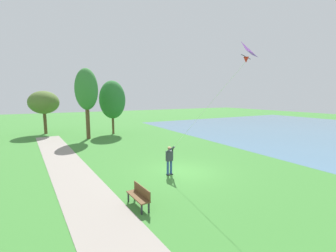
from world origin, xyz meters
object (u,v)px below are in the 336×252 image
(tree_behind_path, at_px, (86,90))
(tree_horizon_far, at_px, (44,103))
(tree_treeline_right, at_px, (112,100))
(park_bench_near_walkway, at_px, (139,195))
(person_kite_flyer, at_px, (170,158))
(flying_kite, at_px, (240,53))

(tree_behind_path, bearing_deg, tree_horizon_far, 124.10)
(tree_treeline_right, bearing_deg, park_bench_near_walkway, -102.13)
(tree_behind_path, bearing_deg, person_kite_flyer, -81.34)
(flying_kite, bearing_deg, park_bench_near_walkway, 150.68)
(tree_behind_path, distance_m, tree_horizon_far, 7.53)
(person_kite_flyer, relative_size, flying_kite, 0.36)
(flying_kite, height_order, tree_behind_path, tree_behind_path)
(park_bench_near_walkway, bearing_deg, tree_behind_path, 87.26)
(tree_horizon_far, bearing_deg, flying_kite, -74.95)
(person_kite_flyer, distance_m, tree_treeline_right, 16.92)
(park_bench_near_walkway, bearing_deg, person_kite_flyer, 42.61)
(park_bench_near_walkway, relative_size, tree_horizon_far, 0.29)
(tree_horizon_far, bearing_deg, tree_behind_path, -55.90)
(tree_treeline_right, height_order, tree_horizon_far, tree_treeline_right)
(tree_treeline_right, relative_size, tree_behind_path, 0.86)
(person_kite_flyer, distance_m, tree_horizon_far, 21.83)
(flying_kite, xyz_separation_m, tree_horizon_far, (-6.85, 25.48, -2.45))
(tree_behind_path, bearing_deg, tree_treeline_right, 31.07)
(park_bench_near_walkway, relative_size, tree_behind_path, 0.20)
(person_kite_flyer, height_order, tree_behind_path, tree_behind_path)
(flying_kite, relative_size, tree_behind_path, 0.65)
(flying_kite, bearing_deg, person_kite_flyer, 95.88)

